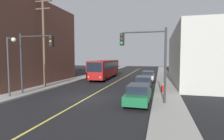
{
  "coord_description": "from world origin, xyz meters",
  "views": [
    {
      "loc": [
        6.56,
        -15.8,
        3.85
      ],
      "look_at": [
        0.0,
        9.03,
        2.0
      ],
      "focal_mm": 29.34,
      "sensor_mm": 36.0,
      "label": 1
    }
  ],
  "objects_px": {
    "utility_pole_near": "(44,38)",
    "traffic_signal_right_corner": "(146,51)",
    "city_bus": "(105,68)",
    "street_lamp_left": "(10,58)",
    "parked_car_green": "(138,94)",
    "parked_car_black": "(144,83)",
    "traffic_signal_left_corner": "(34,52)",
    "fire_hydrant": "(163,88)",
    "parked_car_silver": "(148,76)"
  },
  "relations": [
    {
      "from": "traffic_signal_left_corner",
      "to": "street_lamp_left",
      "type": "relative_size",
      "value": 1.09
    },
    {
      "from": "utility_pole_near",
      "to": "traffic_signal_right_corner",
      "type": "relative_size",
      "value": 1.85
    },
    {
      "from": "traffic_signal_right_corner",
      "to": "fire_hydrant",
      "type": "relative_size",
      "value": 7.14
    },
    {
      "from": "parked_car_green",
      "to": "parked_car_black",
      "type": "height_order",
      "value": "same"
    },
    {
      "from": "utility_pole_near",
      "to": "fire_hydrant",
      "type": "distance_m",
      "value": 15.39
    },
    {
      "from": "parked_car_green",
      "to": "parked_car_silver",
      "type": "xyz_separation_m",
      "value": [
        -0.14,
        14.37,
        0.0
      ]
    },
    {
      "from": "parked_car_black",
      "to": "city_bus",
      "type": "bearing_deg",
      "value": 127.91
    },
    {
      "from": "street_lamp_left",
      "to": "fire_hydrant",
      "type": "relative_size",
      "value": 6.55
    },
    {
      "from": "parked_car_silver",
      "to": "city_bus",
      "type": "bearing_deg",
      "value": 166.85
    },
    {
      "from": "parked_car_black",
      "to": "utility_pole_near",
      "type": "bearing_deg",
      "value": -174.94
    },
    {
      "from": "parked_car_black",
      "to": "utility_pole_near",
      "type": "height_order",
      "value": "utility_pole_near"
    },
    {
      "from": "parked_car_green",
      "to": "traffic_signal_left_corner",
      "type": "height_order",
      "value": "traffic_signal_left_corner"
    },
    {
      "from": "street_lamp_left",
      "to": "fire_hydrant",
      "type": "height_order",
      "value": "street_lamp_left"
    },
    {
      "from": "city_bus",
      "to": "parked_car_black",
      "type": "bearing_deg",
      "value": -52.09
    },
    {
      "from": "city_bus",
      "to": "utility_pole_near",
      "type": "height_order",
      "value": "utility_pole_near"
    },
    {
      "from": "fire_hydrant",
      "to": "utility_pole_near",
      "type": "bearing_deg",
      "value": 179.73
    },
    {
      "from": "parked_car_black",
      "to": "traffic_signal_left_corner",
      "type": "height_order",
      "value": "traffic_signal_left_corner"
    },
    {
      "from": "parked_car_black",
      "to": "traffic_signal_left_corner",
      "type": "distance_m",
      "value": 12.11
    },
    {
      "from": "traffic_signal_left_corner",
      "to": "street_lamp_left",
      "type": "xyz_separation_m",
      "value": [
        -1.42,
        -1.52,
        -0.56
      ]
    },
    {
      "from": "utility_pole_near",
      "to": "parked_car_silver",
      "type": "bearing_deg",
      "value": 36.67
    },
    {
      "from": "utility_pole_near",
      "to": "traffic_signal_right_corner",
      "type": "height_order",
      "value": "utility_pole_near"
    },
    {
      "from": "parked_car_green",
      "to": "street_lamp_left",
      "type": "distance_m",
      "value": 12.1
    },
    {
      "from": "parked_car_black",
      "to": "utility_pole_near",
      "type": "distance_m",
      "value": 13.39
    },
    {
      "from": "traffic_signal_right_corner",
      "to": "fire_hydrant",
      "type": "bearing_deg",
      "value": 73.41
    },
    {
      "from": "parked_car_black",
      "to": "traffic_signal_left_corner",
      "type": "relative_size",
      "value": 0.73
    },
    {
      "from": "parked_car_black",
      "to": "street_lamp_left",
      "type": "distance_m",
      "value": 13.9
    },
    {
      "from": "city_bus",
      "to": "street_lamp_left",
      "type": "height_order",
      "value": "street_lamp_left"
    },
    {
      "from": "parked_car_black",
      "to": "street_lamp_left",
      "type": "height_order",
      "value": "street_lamp_left"
    },
    {
      "from": "parked_car_green",
      "to": "parked_car_black",
      "type": "xyz_separation_m",
      "value": [
        -0.15,
        6.35,
        0.0
      ]
    },
    {
      "from": "parked_car_green",
      "to": "street_lamp_left",
      "type": "xyz_separation_m",
      "value": [
        -11.72,
        -0.78,
        2.9
      ]
    },
    {
      "from": "city_bus",
      "to": "street_lamp_left",
      "type": "bearing_deg",
      "value": -103.1
    },
    {
      "from": "parked_car_silver",
      "to": "parked_car_green",
      "type": "bearing_deg",
      "value": -89.43
    },
    {
      "from": "parked_car_green",
      "to": "fire_hydrant",
      "type": "relative_size",
      "value": 5.27
    },
    {
      "from": "parked_car_silver",
      "to": "traffic_signal_right_corner",
      "type": "distance_m",
      "value": 14.44
    },
    {
      "from": "fire_hydrant",
      "to": "traffic_signal_left_corner",
      "type": "bearing_deg",
      "value": -160.0
    },
    {
      "from": "utility_pole_near",
      "to": "traffic_signal_left_corner",
      "type": "distance_m",
      "value": 5.33
    },
    {
      "from": "parked_car_green",
      "to": "fire_hydrant",
      "type": "height_order",
      "value": "parked_car_green"
    },
    {
      "from": "city_bus",
      "to": "fire_hydrant",
      "type": "bearing_deg",
      "value": -48.37
    },
    {
      "from": "utility_pole_near",
      "to": "fire_hydrant",
      "type": "height_order",
      "value": "utility_pole_near"
    },
    {
      "from": "parked_car_green",
      "to": "city_bus",
      "type": "bearing_deg",
      "value": 115.73
    },
    {
      "from": "parked_car_green",
      "to": "utility_pole_near",
      "type": "height_order",
      "value": "utility_pole_near"
    },
    {
      "from": "street_lamp_left",
      "to": "parked_car_silver",
      "type": "bearing_deg",
      "value": 52.6
    },
    {
      "from": "parked_car_green",
      "to": "parked_car_black",
      "type": "bearing_deg",
      "value": 91.35
    },
    {
      "from": "parked_car_black",
      "to": "parked_car_silver",
      "type": "distance_m",
      "value": 8.02
    },
    {
      "from": "traffic_signal_left_corner",
      "to": "street_lamp_left",
      "type": "distance_m",
      "value": 2.15
    },
    {
      "from": "parked_car_black",
      "to": "utility_pole_near",
      "type": "relative_size",
      "value": 0.4
    },
    {
      "from": "street_lamp_left",
      "to": "fire_hydrant",
      "type": "bearing_deg",
      "value": 23.61
    },
    {
      "from": "parked_car_silver",
      "to": "fire_hydrant",
      "type": "distance_m",
      "value": 9.41
    },
    {
      "from": "parked_car_silver",
      "to": "traffic_signal_left_corner",
      "type": "distance_m",
      "value": 17.35
    },
    {
      "from": "traffic_signal_left_corner",
      "to": "fire_hydrant",
      "type": "distance_m",
      "value": 13.57
    }
  ]
}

